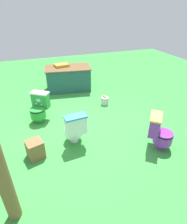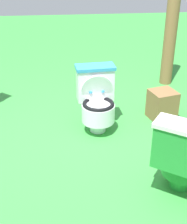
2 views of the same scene
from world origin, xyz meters
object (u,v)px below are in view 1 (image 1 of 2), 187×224
small_crate (35,149)px  vendor_table (68,78)px  toilet_purple (159,132)px  lemon_bucket (105,101)px  toilet_white (74,128)px  toilet_green (39,107)px

small_crate → vendor_table: bearing=65.6°
toilet_purple → lemon_bucket: 2.13m
toilet_purple → vendor_table: size_ratio=0.46×
toilet_white → small_crate: (-0.82, -0.15, -0.19)m
toilet_purple → small_crate: bearing=-62.6°
toilet_green → toilet_white: bearing=152.1°
vendor_table → lemon_bucket: size_ratio=5.71×
toilet_purple → vendor_table: vendor_table is taller
toilet_white → lemon_bucket: bearing=43.6°
toilet_white → vendor_table: vendor_table is taller
vendor_table → small_crate: vendor_table is taller
vendor_table → lemon_bucket: 1.65m
toilet_purple → toilet_green: 2.83m
small_crate → lemon_bucket: small_crate is taller
vendor_table → toilet_green: bearing=-123.6°
toilet_green → vendor_table: 2.05m
toilet_purple → toilet_white: size_ratio=1.00×
toilet_white → toilet_green: size_ratio=1.00×
toilet_green → lemon_bucket: bearing=-137.0°
vendor_table → small_crate: size_ratio=4.38×
toilet_white → lemon_bucket: size_ratio=2.63×
toilet_white → vendor_table: size_ratio=0.46×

